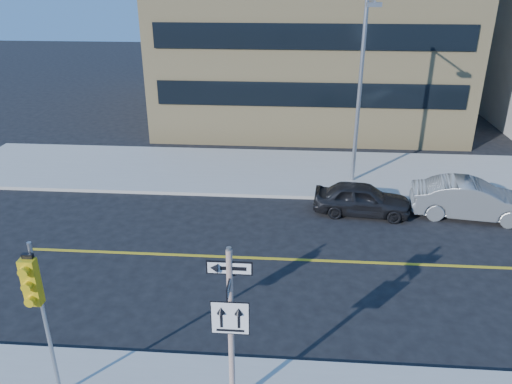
# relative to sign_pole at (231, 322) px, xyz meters

# --- Properties ---
(ground) EXTENTS (120.00, 120.00, 0.00)m
(ground) POSITION_rel_sign_pole_xyz_m (0.00, 2.51, -2.44)
(ground) COLOR black
(ground) RESTS_ON ground
(sign_pole) EXTENTS (0.92, 0.92, 4.06)m
(sign_pole) POSITION_rel_sign_pole_xyz_m (0.00, 0.00, 0.00)
(sign_pole) COLOR silver
(sign_pole) RESTS_ON near_sidewalk
(traffic_signal) EXTENTS (0.32, 0.45, 4.00)m
(traffic_signal) POSITION_rel_sign_pole_xyz_m (-4.00, -0.15, 0.59)
(traffic_signal) COLOR gray
(traffic_signal) RESTS_ON near_sidewalk
(parked_car_a) EXTENTS (1.93, 4.00, 1.32)m
(parked_car_a) POSITION_rel_sign_pole_xyz_m (4.04, 10.30, -1.78)
(parked_car_a) COLOR black
(parked_car_a) RESTS_ON ground
(parked_car_b) EXTENTS (2.24, 4.79, 1.52)m
(parked_car_b) POSITION_rel_sign_pole_xyz_m (8.34, 10.34, -1.68)
(parked_car_b) COLOR slate
(parked_car_b) RESTS_ON ground
(streetlight_a) EXTENTS (0.55, 2.25, 8.00)m
(streetlight_a) POSITION_rel_sign_pole_xyz_m (4.00, 13.27, 2.32)
(streetlight_a) COLOR gray
(streetlight_a) RESTS_ON far_sidewalk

